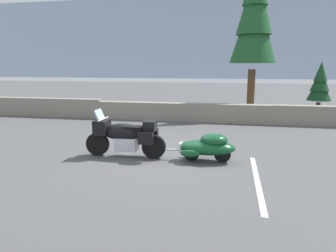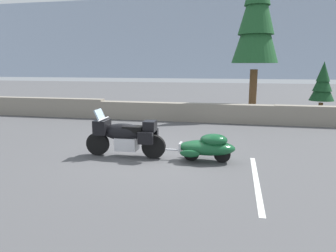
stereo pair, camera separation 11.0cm
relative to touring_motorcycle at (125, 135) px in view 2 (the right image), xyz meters
name	(u,v)px [view 2 (the right image)]	position (x,y,z in m)	size (l,w,h in m)	color
ground_plane	(151,155)	(0.66, 0.28, -0.62)	(80.00, 80.00, 0.00)	#4C4C4F
stone_guard_wall	(182,112)	(0.60, 6.14, -0.18)	(24.00, 0.56, 0.93)	gray
distant_ridgeline	(230,48)	(0.66, 96.12, 7.38)	(240.00, 80.00, 16.00)	#99A8BF
touring_motorcycle	(125,135)	(0.00, 0.00, 0.00)	(2.31, 0.76, 1.33)	black
car_shaped_trailer	(207,147)	(2.30, 0.03, -0.21)	(2.20, 0.79, 0.76)	black
pine_tree_tall	(257,11)	(3.82, 8.31, 4.49)	(2.24, 2.24, 8.16)	brown
pine_tree_secondary	(323,83)	(6.99, 8.08, 1.09)	(1.12, 1.12, 2.74)	brown
parking_stripe_marker	(256,181)	(3.52, -1.22, -0.62)	(0.12, 3.60, 0.01)	silver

